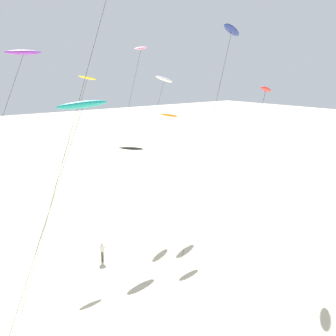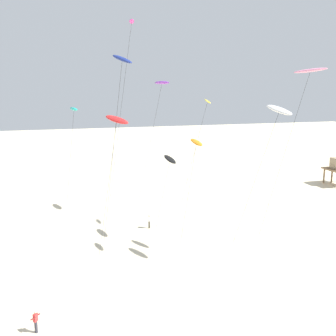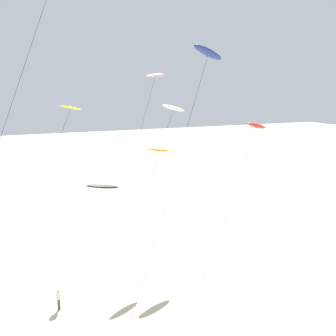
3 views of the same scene
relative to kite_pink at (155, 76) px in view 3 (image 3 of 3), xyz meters
The scene contains 8 objects.
kite_pink is the anchor object (origin of this frame).
kite_navy 17.06m from the kite_pink, 99.20° to the right, with size 8.19×2.23×19.90m.
kite_white 4.88m from the kite_pink, 77.49° to the right, with size 7.67×2.00×15.57m.
kite_red 18.38m from the kite_pink, 87.97° to the right, with size 7.59×2.22×14.91m.
kite_yellow 12.53m from the kite_pink, 150.57° to the right, with size 7.59×1.53×15.68m.
kite_black 16.58m from the kite_pink, 129.22° to the right, with size 5.08×1.26×9.59m.
kite_orange 12.23m from the kite_pink, 110.05° to the right, with size 4.29×1.04×12.09m.
kite_flyer_nearest 24.80m from the kite_pink, 136.77° to the right, with size 0.68×0.67×1.67m.
Camera 3 is at (-12.91, -16.94, 16.97)m, focal length 39.08 mm.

